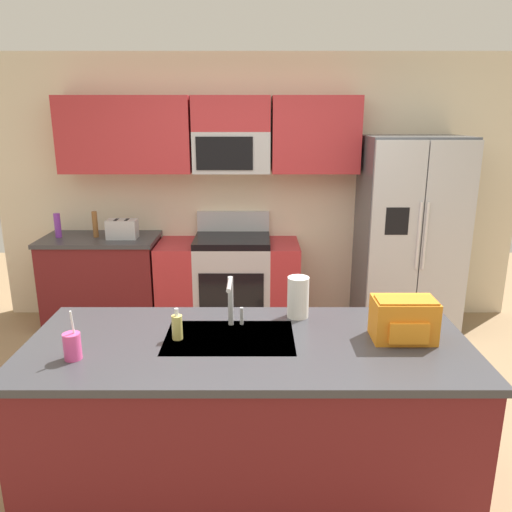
# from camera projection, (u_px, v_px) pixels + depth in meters

# --- Properties ---
(ground_plane) EXTENTS (9.00, 9.00, 0.00)m
(ground_plane) POSITION_uv_depth(u_px,v_px,m) (258.00, 433.00, 3.34)
(ground_plane) COLOR #997A56
(ground_plane) RESTS_ON ground
(kitchen_wall_unit) EXTENTS (5.20, 0.43, 2.60)m
(kitchen_wall_unit) POSITION_uv_depth(u_px,v_px,m) (243.00, 174.00, 4.94)
(kitchen_wall_unit) COLOR beige
(kitchen_wall_unit) RESTS_ON ground
(back_counter) EXTENTS (1.10, 0.63, 0.90)m
(back_counter) POSITION_uv_depth(u_px,v_px,m) (104.00, 281.00, 4.95)
(back_counter) COLOR maroon
(back_counter) RESTS_ON ground
(range_oven) EXTENTS (1.36, 0.61, 1.10)m
(range_oven) POSITION_uv_depth(u_px,v_px,m) (229.00, 282.00, 4.95)
(range_oven) COLOR #B7BABF
(range_oven) RESTS_ON ground
(refrigerator) EXTENTS (0.90, 0.76, 1.85)m
(refrigerator) POSITION_uv_depth(u_px,v_px,m) (409.00, 236.00, 4.75)
(refrigerator) COLOR #4C4F54
(refrigerator) RESTS_ON ground
(island_counter) EXTENTS (2.30, 0.96, 0.90)m
(island_counter) POSITION_uv_depth(u_px,v_px,m) (249.00, 417.00, 2.73)
(island_counter) COLOR maroon
(island_counter) RESTS_ON ground
(toaster) EXTENTS (0.28, 0.16, 0.18)m
(toaster) POSITION_uv_depth(u_px,v_px,m) (123.00, 229.00, 4.75)
(toaster) COLOR #B7BABF
(toaster) RESTS_ON back_counter
(pepper_mill) EXTENTS (0.05, 0.05, 0.25)m
(pepper_mill) POSITION_uv_depth(u_px,v_px,m) (96.00, 224.00, 4.79)
(pepper_mill) COLOR brown
(pepper_mill) RESTS_ON back_counter
(bottle_purple) EXTENTS (0.06, 0.06, 0.23)m
(bottle_purple) POSITION_uv_depth(u_px,v_px,m) (58.00, 225.00, 4.79)
(bottle_purple) COLOR purple
(bottle_purple) RESTS_ON back_counter
(sink_faucet) EXTENTS (0.08, 0.21, 0.28)m
(sink_faucet) POSITION_uv_depth(u_px,v_px,m) (232.00, 298.00, 2.75)
(sink_faucet) COLOR #B7BABF
(sink_faucet) RESTS_ON island_counter
(drink_cup_pink) EXTENTS (0.08, 0.08, 0.25)m
(drink_cup_pink) POSITION_uv_depth(u_px,v_px,m) (73.00, 346.00, 2.41)
(drink_cup_pink) COLOR #EA4C93
(drink_cup_pink) RESTS_ON island_counter
(soap_dispenser) EXTENTS (0.06, 0.06, 0.17)m
(soap_dispenser) POSITION_uv_depth(u_px,v_px,m) (178.00, 327.00, 2.62)
(soap_dispenser) COLOR #D8CC66
(soap_dispenser) RESTS_ON island_counter
(paper_towel_roll) EXTENTS (0.12, 0.12, 0.24)m
(paper_towel_roll) POSITION_uv_depth(u_px,v_px,m) (298.00, 297.00, 2.90)
(paper_towel_roll) COLOR white
(paper_towel_roll) RESTS_ON island_counter
(backpack) EXTENTS (0.32, 0.22, 0.23)m
(backpack) POSITION_uv_depth(u_px,v_px,m) (404.00, 319.00, 2.60)
(backpack) COLOR orange
(backpack) RESTS_ON island_counter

